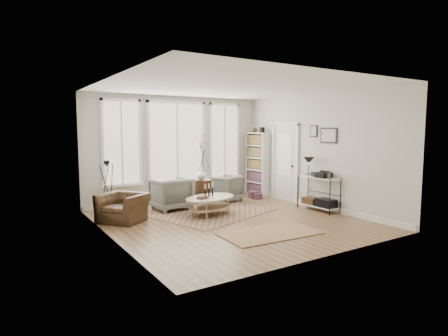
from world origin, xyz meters
TOP-DOWN VIEW (x-y plane):
  - room at (0.02, 0.03)m, footprint 5.50×5.54m
  - bay_window at (0.00, 2.71)m, footprint 4.14×0.12m
  - door at (2.57, 1.15)m, footprint 0.09×1.06m
  - bookcase at (2.44, 2.23)m, footprint 0.31×0.85m
  - low_shelf at (2.38, -0.30)m, footprint 0.38×1.08m
  - wall_art at (2.58, -0.27)m, footprint 0.04×0.88m
  - rug_main at (0.06, 0.89)m, footprint 3.17×2.75m
  - rug_runner at (0.06, -1.26)m, footprint 1.94×1.14m
  - coffee_table at (-0.14, 0.68)m, footprint 1.58×1.27m
  - armchair_left at (-0.65, 1.76)m, footprint 0.89×0.91m
  - armchair_right at (1.11, 1.95)m, footprint 0.98×1.00m
  - side_table at (0.34, 1.86)m, footprint 0.45×0.45m
  - vase at (0.33, 1.97)m, footprint 0.26×0.26m
  - accent_chair at (-2.03, 1.19)m, footprint 1.24×1.22m
  - tripod_camera at (-2.08, 2.21)m, footprint 0.44×0.44m
  - book_stack_near at (2.05, 1.91)m, footprint 0.33×0.37m
  - book_stack_far at (2.05, 1.73)m, footprint 0.24×0.29m

SIDE VIEW (x-z plane):
  - rug_main at x=0.06m, z-range 0.00..0.01m
  - rug_runner at x=0.06m, z-range 0.01..0.02m
  - book_stack_far at x=2.05m, z-range 0.00..0.17m
  - book_stack_near at x=2.05m, z-range 0.00..0.20m
  - accent_chair at x=-2.03m, z-range 0.00..0.61m
  - coffee_table at x=-0.14m, z-range 0.02..0.65m
  - armchair_right at x=1.11m, z-range 0.00..0.73m
  - armchair_left at x=-0.65m, z-range 0.00..0.80m
  - low_shelf at x=2.38m, z-range -0.14..1.16m
  - tripod_camera at x=-2.08m, z-range -0.05..1.21m
  - vase at x=0.33m, z-range 0.67..0.93m
  - side_table at x=0.34m, z-range -0.04..1.84m
  - bookcase at x=2.44m, z-range -0.07..1.99m
  - door at x=2.57m, z-range 0.01..2.23m
  - room at x=0.02m, z-range -0.02..2.88m
  - bay_window at x=0.00m, z-range 0.49..2.73m
  - wall_art at x=2.58m, z-range 1.66..2.10m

